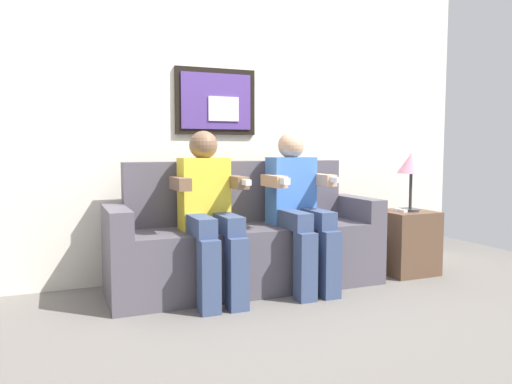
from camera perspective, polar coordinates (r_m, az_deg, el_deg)
ground_plane at (r=3.31m, az=1.01°, el=-12.36°), size 5.64×5.64×0.00m
back_wall_assembly at (r=3.89m, az=-3.54°, el=9.60°), size 4.34×0.10×2.60m
couch at (r=3.53m, az=-1.10°, el=-6.05°), size 1.94×0.58×0.90m
person_on_left at (r=3.22m, az=-5.43°, el=-1.86°), size 0.46×0.56×1.11m
person_on_right at (r=3.47m, az=4.94°, el=-1.36°), size 0.46×0.56×1.11m
side_table_right at (r=4.12m, az=16.93°, el=-5.56°), size 0.40×0.40×0.50m
table_lamp at (r=4.03m, az=17.55°, el=2.91°), size 0.22×0.22×0.46m
spare_remote_on_table at (r=4.02m, az=16.38°, el=-2.04°), size 0.04×0.13×0.02m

